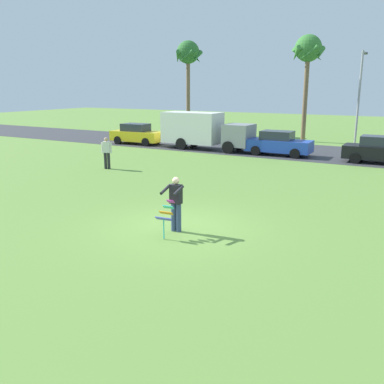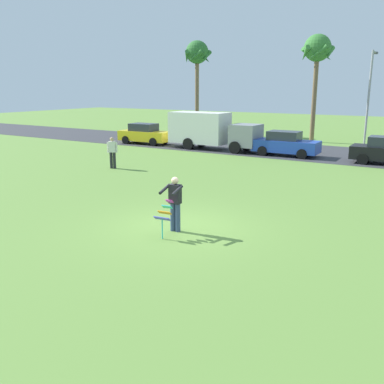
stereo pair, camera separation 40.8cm
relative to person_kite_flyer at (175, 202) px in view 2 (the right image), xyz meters
name	(u,v)px [view 2 (the right image)]	position (x,y,z in m)	size (l,w,h in m)	color
ground_plane	(178,227)	(-0.13, 0.36, -0.95)	(120.00, 120.00, 0.00)	olive
road_strip	(326,153)	(-0.13, 18.73, -0.95)	(120.00, 8.00, 0.01)	#38383D
person_kite_flyer	(175,202)	(0.00, 0.00, 0.00)	(0.56, 0.67, 1.73)	#384772
kite_held	(165,214)	(0.04, -0.61, -0.22)	(0.53, 0.67, 1.10)	#D83399
parked_car_yellow	(145,134)	(-13.67, 16.33, -0.18)	(4.26, 1.96, 1.60)	yellow
parked_truck_grey_van	(209,130)	(-7.86, 16.33, 0.46)	(6.72, 2.16, 2.62)	gray
parked_car_blue	(286,144)	(-2.17, 16.33, -0.18)	(4.23, 1.90, 1.60)	#2347B7
palm_tree_left_near	(197,56)	(-14.13, 25.15, 6.20)	(2.58, 2.71, 8.57)	brown
palm_tree_right_near	(317,53)	(-2.78, 24.43, 6.04)	(2.58, 2.71, 8.39)	brown
streetlight_pole	(369,92)	(1.39, 24.09, 3.05)	(0.24, 1.65, 7.00)	#9E9EA3
person_walker_near	(112,152)	(-8.82, 7.08, -0.02)	(0.51, 0.37, 1.73)	#26262B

